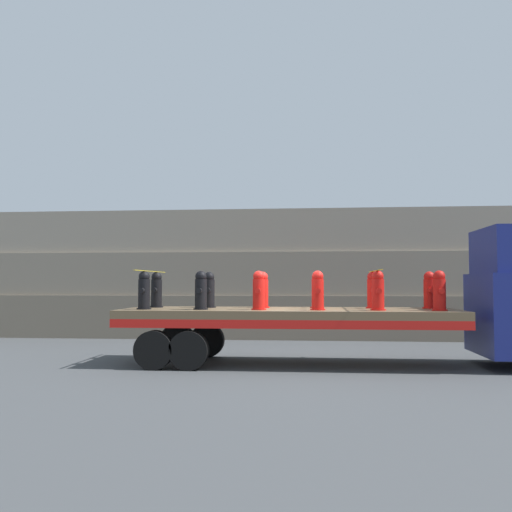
# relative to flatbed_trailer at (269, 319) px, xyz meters

# --- Properties ---
(ground_plane) EXTENTS (120.00, 120.00, 0.00)m
(ground_plane) POSITION_rel_flatbed_trailer_xyz_m (0.49, 0.00, -1.11)
(ground_plane) COLOR #3F4244
(rock_cliff) EXTENTS (60.00, 3.30, 4.68)m
(rock_cliff) POSITION_rel_flatbed_trailer_xyz_m (0.49, 7.54, 1.24)
(rock_cliff) COLOR #706656
(rock_cliff) RESTS_ON ground_plane
(flatbed_trailer) EXTENTS (8.22, 2.64, 1.36)m
(flatbed_trailer) POSITION_rel_flatbed_trailer_xyz_m (0.00, 0.00, 0.00)
(flatbed_trailer) COLOR brown
(flatbed_trailer) RESTS_ON ground_plane
(fire_hydrant_black_near_0) EXTENTS (0.36, 0.53, 0.93)m
(fire_hydrant_black_near_0) POSITION_rel_flatbed_trailer_xyz_m (-3.02, -0.56, 0.71)
(fire_hydrant_black_near_0) COLOR black
(fire_hydrant_black_near_0) RESTS_ON flatbed_trailer
(fire_hydrant_black_far_0) EXTENTS (0.36, 0.53, 0.93)m
(fire_hydrant_black_far_0) POSITION_rel_flatbed_trailer_xyz_m (-3.02, 0.56, 0.71)
(fire_hydrant_black_far_0) COLOR black
(fire_hydrant_black_far_0) RESTS_ON flatbed_trailer
(fire_hydrant_black_near_1) EXTENTS (0.36, 0.53, 0.93)m
(fire_hydrant_black_near_1) POSITION_rel_flatbed_trailer_xyz_m (-1.61, -0.56, 0.71)
(fire_hydrant_black_near_1) COLOR black
(fire_hydrant_black_near_1) RESTS_ON flatbed_trailer
(fire_hydrant_black_far_1) EXTENTS (0.36, 0.53, 0.93)m
(fire_hydrant_black_far_1) POSITION_rel_flatbed_trailer_xyz_m (-1.61, 0.56, 0.71)
(fire_hydrant_black_far_1) COLOR black
(fire_hydrant_black_far_1) RESTS_ON flatbed_trailer
(fire_hydrant_red_near_2) EXTENTS (0.36, 0.53, 0.93)m
(fire_hydrant_red_near_2) POSITION_rel_flatbed_trailer_xyz_m (-0.21, -0.56, 0.71)
(fire_hydrant_red_near_2) COLOR red
(fire_hydrant_red_near_2) RESTS_ON flatbed_trailer
(fire_hydrant_red_far_2) EXTENTS (0.36, 0.53, 0.93)m
(fire_hydrant_red_far_2) POSITION_rel_flatbed_trailer_xyz_m (-0.21, 0.56, 0.71)
(fire_hydrant_red_far_2) COLOR red
(fire_hydrant_red_far_2) RESTS_ON flatbed_trailer
(fire_hydrant_red_near_3) EXTENTS (0.36, 0.53, 0.93)m
(fire_hydrant_red_near_3) POSITION_rel_flatbed_trailer_xyz_m (1.19, -0.56, 0.71)
(fire_hydrant_red_near_3) COLOR red
(fire_hydrant_red_near_3) RESTS_ON flatbed_trailer
(fire_hydrant_red_far_3) EXTENTS (0.36, 0.53, 0.93)m
(fire_hydrant_red_far_3) POSITION_rel_flatbed_trailer_xyz_m (1.19, 0.56, 0.71)
(fire_hydrant_red_far_3) COLOR red
(fire_hydrant_red_far_3) RESTS_ON flatbed_trailer
(fire_hydrant_red_near_4) EXTENTS (0.36, 0.53, 0.93)m
(fire_hydrant_red_near_4) POSITION_rel_flatbed_trailer_xyz_m (2.60, -0.56, 0.71)
(fire_hydrant_red_near_4) COLOR red
(fire_hydrant_red_near_4) RESTS_ON flatbed_trailer
(fire_hydrant_red_far_4) EXTENTS (0.36, 0.53, 0.93)m
(fire_hydrant_red_far_4) POSITION_rel_flatbed_trailer_xyz_m (2.60, 0.56, 0.71)
(fire_hydrant_red_far_4) COLOR red
(fire_hydrant_red_far_4) RESTS_ON flatbed_trailer
(fire_hydrant_red_near_5) EXTENTS (0.36, 0.53, 0.93)m
(fire_hydrant_red_near_5) POSITION_rel_flatbed_trailer_xyz_m (4.00, -0.56, 0.71)
(fire_hydrant_red_near_5) COLOR red
(fire_hydrant_red_near_5) RESTS_ON flatbed_trailer
(fire_hydrant_red_far_5) EXTENTS (0.36, 0.53, 0.93)m
(fire_hydrant_red_far_5) POSITION_rel_flatbed_trailer_xyz_m (4.00, 0.56, 0.71)
(fire_hydrant_red_far_5) COLOR red
(fire_hydrant_red_far_5) RESTS_ON flatbed_trailer
(cargo_strap_rear) EXTENTS (0.05, 2.74, 0.01)m
(cargo_strap_rear) POSITION_rel_flatbed_trailer_xyz_m (-3.02, 0.00, 1.20)
(cargo_strap_rear) COLOR yellow
(cargo_strap_rear) RESTS_ON fire_hydrant_black_near_0
(cargo_strap_middle) EXTENTS (0.05, 2.74, 0.01)m
(cargo_strap_middle) POSITION_rel_flatbed_trailer_xyz_m (2.60, 0.00, 1.20)
(cargo_strap_middle) COLOR yellow
(cargo_strap_middle) RESTS_ON fire_hydrant_red_near_4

